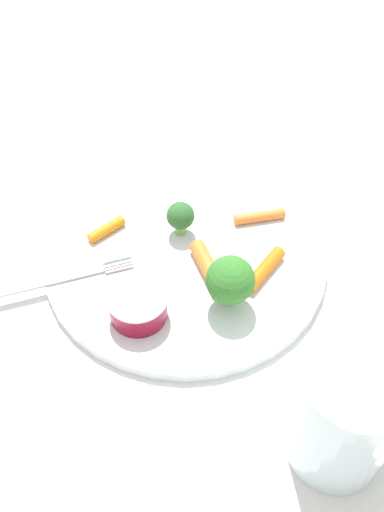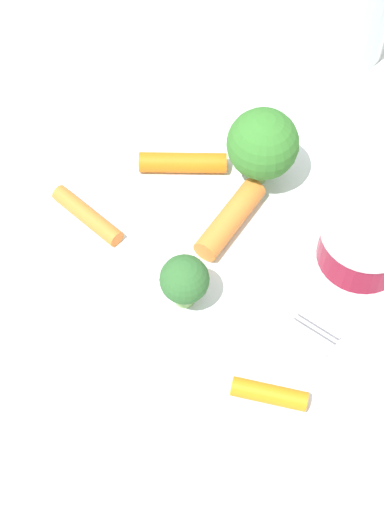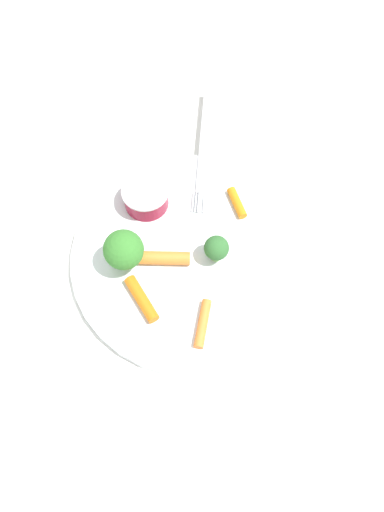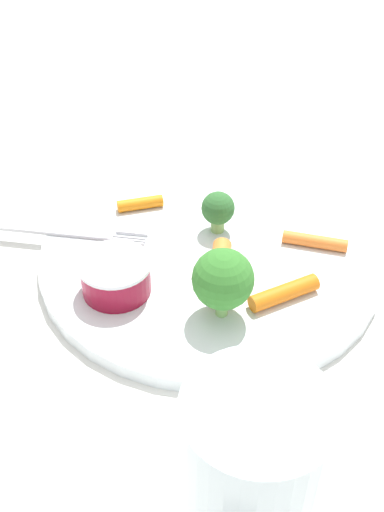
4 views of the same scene
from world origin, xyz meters
name	(u,v)px [view 3 (image 3 of 4)]	position (x,y,z in m)	size (l,w,h in m)	color
ground_plane	(193,258)	(0.00, 0.00, 0.00)	(2.40, 2.40, 0.00)	silver
plate	(193,256)	(0.00, 0.00, 0.01)	(0.28, 0.28, 0.01)	white
sauce_cup	(146,197)	(-0.07, 0.06, 0.03)	(0.06, 0.06, 0.03)	maroon
broccoli_floret_0	(216,250)	(0.03, 0.00, 0.03)	(0.03, 0.03, 0.04)	#80B264
broccoli_floret_1	(124,250)	(-0.07, -0.03, 0.05)	(0.04, 0.04, 0.06)	#84BD65
carrot_stick_0	(164,258)	(-0.03, -0.02, 0.02)	(0.02, 0.02, 0.06)	orange
carrot_stick_1	(203,324)	(0.03, -0.08, 0.02)	(0.01, 0.01, 0.05)	orange
carrot_stick_2	(237,203)	(0.04, 0.07, 0.02)	(0.01, 0.01, 0.04)	orange
carrot_stick_3	(142,299)	(-0.04, -0.07, 0.02)	(0.01, 0.01, 0.06)	orange
fork	(202,149)	(-0.02, 0.15, 0.01)	(0.03, 0.20, 0.00)	#BBBCC3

